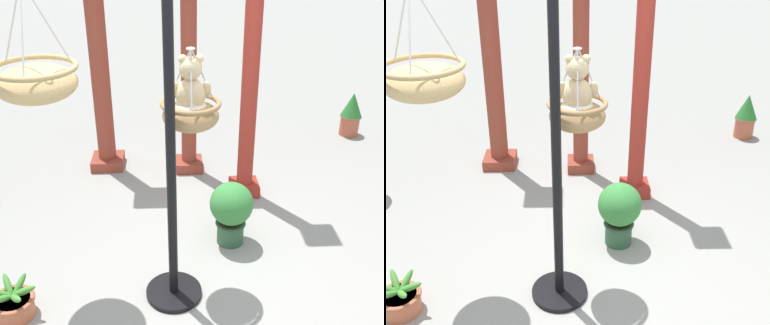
# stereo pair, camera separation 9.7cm
# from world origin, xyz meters

# --- Properties ---
(ground_plane) EXTENTS (40.00, 40.00, 0.00)m
(ground_plane) POSITION_xyz_m (0.00, 0.00, 0.00)
(ground_plane) COLOR gray
(display_pole_central) EXTENTS (0.44, 0.44, 2.57)m
(display_pole_central) POSITION_xyz_m (-0.15, 0.03, 0.81)
(display_pole_central) COLOR black
(display_pole_central) RESTS_ON ground
(hanging_basket_with_teddy) EXTENTS (0.43, 0.43, 0.59)m
(hanging_basket_with_teddy) POSITION_xyz_m (0.00, 0.28, 1.44)
(hanging_basket_with_teddy) COLOR #A37F51
(teddy_bear) EXTENTS (0.28, 0.26, 0.41)m
(teddy_bear) POSITION_xyz_m (0.00, 0.30, 1.62)
(teddy_bear) COLOR #D1B789
(hanging_basket_left_high) EXTENTS (0.57, 0.57, 0.77)m
(hanging_basket_left_high) POSITION_xyz_m (-1.02, 0.21, 1.71)
(hanging_basket_left_high) COLOR tan
(greenhouse_pillar_left) EXTENTS (0.32, 0.32, 2.90)m
(greenhouse_pillar_left) POSITION_xyz_m (0.64, 1.55, 1.40)
(greenhouse_pillar_left) COLOR #9E2D23
(greenhouse_pillar_left) RESTS_ON ground
(greenhouse_pillar_right) EXTENTS (0.32, 0.32, 2.58)m
(greenhouse_pillar_right) POSITION_xyz_m (0.07, 2.11, 1.24)
(greenhouse_pillar_right) COLOR brown
(greenhouse_pillar_right) RESTS_ON ground
(greenhouse_pillar_far_back) EXTENTS (0.39, 0.39, 2.68)m
(greenhouse_pillar_far_back) POSITION_xyz_m (-0.90, 2.24, 1.29)
(greenhouse_pillar_far_back) COLOR brown
(greenhouse_pillar_far_back) RESTS_ON ground
(potted_plant_flowering_red) EXTENTS (0.39, 0.34, 0.31)m
(potted_plant_flowering_red) POSITION_xyz_m (-1.34, -0.14, 0.12)
(potted_plant_flowering_red) COLOR #BC6042
(potted_plant_flowering_red) RESTS_ON ground
(potted_plant_tall_leafy) EXTENTS (0.28, 0.28, 0.60)m
(potted_plant_tall_leafy) POSITION_xyz_m (2.29, 2.99, 0.31)
(potted_plant_tall_leafy) COLOR #AD563D
(potted_plant_tall_leafy) RESTS_ON ground
(potted_plant_small_succulent) EXTENTS (0.39, 0.39, 0.61)m
(potted_plant_small_succulent) POSITION_xyz_m (0.38, 0.69, 0.35)
(potted_plant_small_succulent) COLOR #2D5638
(potted_plant_small_succulent) RESTS_ON ground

